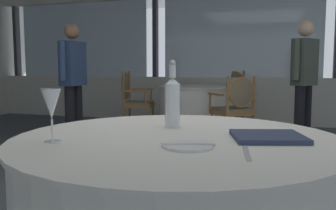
{
  "coord_description": "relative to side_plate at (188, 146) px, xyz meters",
  "views": [
    {
      "loc": [
        0.7,
        -2.43,
        1.02
      ],
      "look_at": [
        0.21,
        -0.84,
        0.85
      ],
      "focal_mm": 38.44,
      "sensor_mm": 36.0,
      "label": 1
    }
  ],
  "objects": [
    {
      "name": "ground_plane",
      "position": [
        -0.39,
        1.18,
        -0.74
      ],
      "size": [
        14.84,
        14.84,
        0.0
      ],
      "primitive_type": "plane",
      "color": "#4C5156"
    },
    {
      "name": "window_wall_far",
      "position": [
        -0.39,
        5.46,
        0.31
      ],
      "size": [
        10.34,
        0.14,
        2.61
      ],
      "color": "beige",
      "rests_on": "ground_plane"
    },
    {
      "name": "side_plate",
      "position": [
        0.0,
        0.0,
        0.0
      ],
      "size": [
        0.18,
        0.18,
        0.01
      ],
      "primitive_type": "cylinder",
      "color": "white",
      "rests_on": "foreground_table"
    },
    {
      "name": "butter_knife",
      "position": [
        0.0,
        0.0,
        0.01
      ],
      "size": [
        0.2,
        0.07,
        0.0
      ],
      "primitive_type": "cube",
      "rotation": [
        0.0,
        0.0,
        0.26
      ],
      "color": "silver",
      "rests_on": "foreground_table"
    },
    {
      "name": "dinner_fork",
      "position": [
        0.21,
        -0.04,
        -0.0
      ],
      "size": [
        0.05,
        0.2,
        0.0
      ],
      "primitive_type": "cube",
      "rotation": [
        0.0,
        0.0,
        1.72
      ],
      "color": "silver",
      "rests_on": "foreground_table"
    },
    {
      "name": "water_bottle",
      "position": [
        -0.18,
        0.42,
        0.13
      ],
      "size": [
        0.07,
        0.07,
        0.33
      ],
      "color": "white",
      "rests_on": "foreground_table"
    },
    {
      "name": "wine_glass",
      "position": [
        -0.53,
        -0.06,
        0.14
      ],
      "size": [
        0.08,
        0.08,
        0.21
      ],
      "color": "white",
      "rests_on": "foreground_table"
    },
    {
      "name": "menu_book",
      "position": [
        0.27,
        0.24,
        0.01
      ],
      "size": [
        0.33,
        0.31,
        0.02
      ],
      "primitive_type": "cube",
      "rotation": [
        0.0,
        0.0,
        0.28
      ],
      "color": "#2D3856",
      "rests_on": "foreground_table"
    },
    {
      "name": "background_table_0",
      "position": [
        -0.9,
        4.35,
        -0.37
      ],
      "size": [
        1.28,
        1.28,
        0.74
      ],
      "color": "silver",
      "rests_on": "ground_plane"
    },
    {
      "name": "dining_chair_0_0",
      "position": [
        -1.96,
        4.17,
        -0.18
      ],
      "size": [
        0.53,
        0.59,
        0.97
      ],
      "rotation": [
        0.0,
        0.0,
        6.45
      ],
      "color": "olive",
      "rests_on": "ground_plane"
    },
    {
      "name": "dining_chair_0_1",
      "position": [
        -0.23,
        3.53,
        -0.2
      ],
      "size": [
        0.66,
        0.65,
        0.92
      ],
      "rotation": [
        0.0,
        0.0,
        8.55
      ],
      "color": "olive",
      "rests_on": "ground_plane"
    },
    {
      "name": "dining_chair_0_2",
      "position": [
        -0.53,
        5.35,
        -0.17
      ],
      "size": [
        0.63,
        0.59,
        0.98
      ],
      "rotation": [
        0.0,
        0.0,
        10.64
      ],
      "color": "olive",
      "rests_on": "ground_plane"
    },
    {
      "name": "diner_person_0",
      "position": [
        -2.34,
        3.01,
        0.17
      ],
      "size": [
        0.22,
        0.53,
        1.61
      ],
      "rotation": [
        0.0,
        0.0,
        6.22
      ],
      "color": "black",
      "rests_on": "ground_plane"
    },
    {
      "name": "diner_person_1",
      "position": [
        0.62,
        3.75,
        0.19
      ],
      "size": [
        0.36,
        0.47,
        1.63
      ],
      "rotation": [
        0.0,
        0.0,
        2.6
      ],
      "color": "black",
      "rests_on": "ground_plane"
    }
  ]
}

